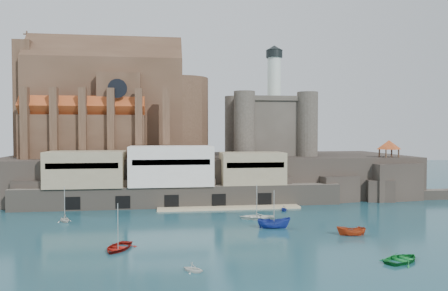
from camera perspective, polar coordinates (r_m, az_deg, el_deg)
name	(u,v)px	position (r m, az deg, el deg)	size (l,w,h in m)	color
ground	(233,228)	(74.91, 1.21, -10.69)	(300.00, 300.00, 0.00)	#173F4B
promontory	(208,175)	(112.70, -2.04, -3.87)	(100.00, 36.00, 10.00)	black
quay	(170,178)	(95.82, -7.02, -4.24)	(70.00, 12.00, 13.05)	#6D6357
church	(114,108)	(114.86, -14.19, 4.77)	(47.00, 25.93, 30.51)	#473021
castle_keep	(269,123)	(116.57, 5.86, 2.91)	(21.20, 21.20, 29.30)	#413B33
rock_outcrop	(389,182)	(112.36, 20.73, -4.48)	(14.50, 10.50, 8.70)	black
pavilion	(389,146)	(111.87, 20.74, -0.04)	(6.40, 6.40, 5.40)	#473021
boat_0	(118,249)	(63.61, -13.67, -13.05)	(4.24, 1.23, 5.93)	maroon
boat_1	(193,272)	(52.90, -4.08, -16.12)	(2.30, 1.41, 2.67)	white
boat_2	(274,228)	(75.04, 6.54, -10.68)	(2.10, 2.16, 5.59)	#213595
boat_3	(402,261)	(60.88, 22.26, -13.83)	(4.19, 1.21, 5.86)	#137E2E
boat_4	(65,222)	(84.38, -20.07, -9.36)	(2.82, 1.72, 3.26)	silver
boat_5	(351,235)	(72.43, 16.27, -11.21)	(1.72, 1.76, 4.56)	#B03C16
boat_6	(257,219)	(82.40, 4.29, -9.52)	(4.56, 1.32, 6.39)	white
boat_7	(284,211)	(91.01, 7.82, -8.43)	(2.33, 1.42, 2.69)	navy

